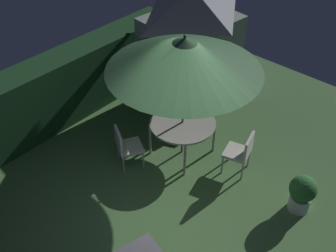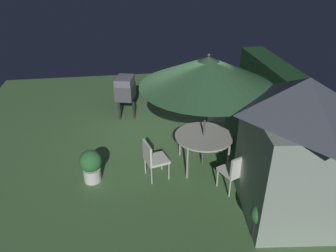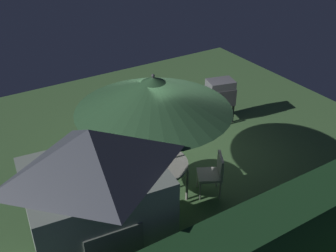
% 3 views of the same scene
% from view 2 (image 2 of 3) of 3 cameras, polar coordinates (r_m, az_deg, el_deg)
% --- Properties ---
extents(ground_plane, '(11.00, 11.00, 0.00)m').
position_cam_2_polar(ground_plane, '(8.48, -0.56, -3.04)').
color(ground_plane, '#47703D').
extents(hedge_backdrop, '(6.79, 0.75, 1.53)m').
position_cam_2_polar(hedge_backdrop, '(9.19, 21.62, 2.86)').
color(hedge_backdrop, '#193D1E').
rests_on(hedge_backdrop, ground).
extents(garden_shed, '(2.19, 1.87, 2.70)m').
position_cam_2_polar(garden_shed, '(6.12, 21.51, -3.74)').
color(garden_shed, gray).
rests_on(garden_shed, ground).
extents(patio_table, '(1.31, 1.31, 0.79)m').
position_cam_2_polar(patio_table, '(7.34, 6.33, -2.06)').
color(patio_table, '#B2ADA3').
rests_on(patio_table, ground).
extents(patio_umbrella, '(2.83, 2.83, 2.66)m').
position_cam_2_polar(patio_umbrella, '(6.68, 7.05, 9.49)').
color(patio_umbrella, '#4C4C51').
rests_on(patio_umbrella, ground).
extents(bbq_grill, '(0.80, 0.66, 1.20)m').
position_cam_2_polar(bbq_grill, '(9.70, -7.59, 6.56)').
color(bbq_grill, '#47474C').
rests_on(bbq_grill, ground).
extents(chair_near_shed, '(0.61, 0.60, 0.90)m').
position_cam_2_polar(chair_near_shed, '(6.76, 11.77, -7.61)').
color(chair_near_shed, silver).
rests_on(chair_near_shed, ground).
extents(chair_far_side, '(0.63, 0.63, 0.90)m').
position_cam_2_polar(chair_far_side, '(8.43, 8.33, 0.52)').
color(chair_far_side, silver).
rests_on(chair_far_side, ground).
extents(chair_toward_hedge, '(0.57, 0.57, 0.90)m').
position_cam_2_polar(chair_toward_hedge, '(6.99, -2.67, -5.61)').
color(chair_toward_hedge, silver).
rests_on(chair_toward_hedge, ground).
extents(potted_plant_by_shed, '(0.48, 0.48, 0.75)m').
position_cam_2_polar(potted_plant_by_shed, '(7.15, -13.44, -6.69)').
color(potted_plant_by_shed, silver).
rests_on(potted_plant_by_shed, ground).
extents(potted_plant_by_grill, '(0.42, 0.42, 0.73)m').
position_cam_2_polar(potted_plant_by_grill, '(5.95, 16.30, -15.39)').
color(potted_plant_by_grill, '#4C4C51').
rests_on(potted_plant_by_grill, ground).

